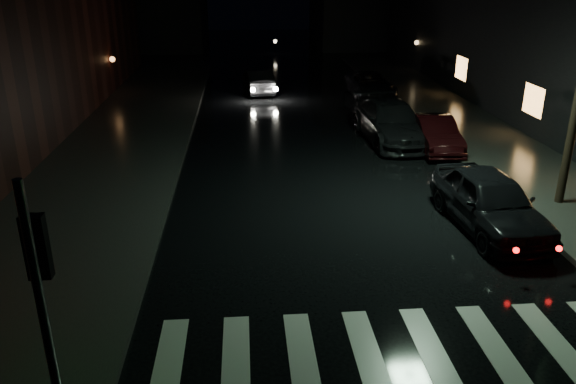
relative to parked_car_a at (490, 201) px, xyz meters
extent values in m
cube|color=#282826|center=(-11.76, 8.30, -0.71)|extent=(6.00, 44.00, 0.15)
cube|color=#282826|center=(3.24, 8.30, -0.71)|extent=(4.00, 44.00, 0.15)
cube|color=black|center=(-16.76, 39.30, 3.21)|extent=(14.00, 10.00, 8.00)
cube|color=black|center=(7.24, 39.30, 2.71)|extent=(14.00, 10.00, 7.00)
cube|color=beige|center=(-3.76, -5.20, -0.78)|extent=(9.00, 3.00, 0.01)
cylinder|color=slate|center=(-9.06, -7.20, 1.46)|extent=(0.12, 0.12, 4.20)
cube|color=black|center=(-9.06, -7.02, 2.61)|extent=(0.28, 0.16, 0.85)
sphere|color=#0CFF33|center=(-9.06, -6.93, 2.36)|extent=(0.20, 0.20, 0.20)
imported|color=black|center=(0.00, 0.00, 0.00)|extent=(2.15, 4.72, 1.57)
imported|color=black|center=(0.84, 7.09, -0.14)|extent=(1.58, 4.00, 1.30)
imported|color=black|center=(-0.55, 8.45, 0.01)|extent=(2.54, 5.61, 1.59)
imported|color=black|center=(0.46, 17.01, -0.13)|extent=(2.29, 4.74, 1.30)
imported|color=black|center=(-5.65, 18.44, -0.12)|extent=(1.82, 4.14, 1.32)
camera|label=1|loc=(-6.48, -13.36, 5.77)|focal=35.00mm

